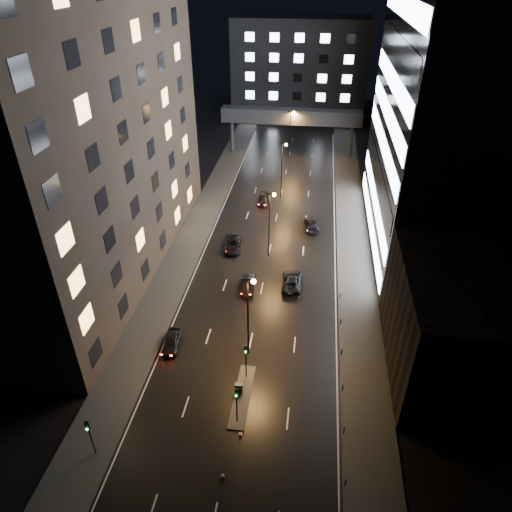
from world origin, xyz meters
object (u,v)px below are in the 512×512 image
Objects in this scene: car_away_c at (233,244)px; car_away_d at (263,200)px; car_toward_a at (292,281)px; car_away_b at (248,284)px; car_toward_b at (312,224)px; utility_cabinet at (239,388)px; car_away_a at (172,342)px.

car_away_d is (2.67, 15.85, -0.09)m from car_away_c.
car_away_b is at bearing 13.14° from car_toward_a.
car_toward_b is (8.89, -7.96, 0.13)m from car_away_d.
car_away_c reaches higher than car_away_b.
car_away_b reaches higher than utility_cabinet.
utility_cabinet reaches higher than car_away_d.
car_toward_a is 19.14m from utility_cabinet.
car_toward_a is (6.74, -23.96, 0.10)m from car_away_d.
car_away_d is at bearing 73.66° from car_away_c.
car_away_c is at bearing -42.23° from car_toward_a.
car_away_b is 1.01× the size of car_away_d.
car_away_a is 10.19m from utility_cabinet.
car_away_b is (6.90, 11.74, 0.01)m from car_away_a.
car_away_a is 32.69m from car_toward_b.
utility_cabinet is (-6.12, -34.74, -0.03)m from car_toward_b.
car_toward_b is 4.51× the size of utility_cabinet.
car_away_b reaches higher than car_away_a.
car_toward_b is (2.16, 16.01, 0.03)m from car_toward_a.
car_away_c is 14.00m from car_toward_b.
car_toward_a is at bearing -76.34° from car_away_d.
car_away_a is at bearing -100.89° from car_away_d.
car_away_a is 0.80× the size of car_toward_b.
car_toward_b reaches higher than car_away_d.
utility_cabinet is at bearing 72.20° from car_toward_b.
car_away_a is 0.80× the size of car_away_c.
car_away_c is 12.43m from car_toward_a.
car_away_b is 0.83× the size of car_toward_a.
car_away_d is 3.74× the size of utility_cabinet.
car_away_c reaches higher than car_away_a.
car_toward_a is at bearing 8.81° from car_away_b.
car_away_c is 4.48× the size of utility_cabinet.
car_toward_a is at bearing -47.55° from car_away_c.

